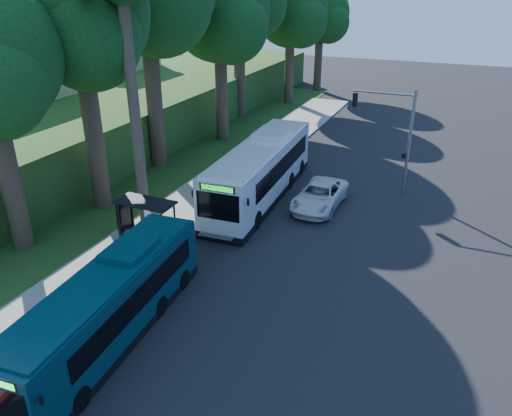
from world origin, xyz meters
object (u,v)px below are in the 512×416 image
at_px(pickup, 320,196).
at_px(bus_shelter, 144,212).
at_px(teal_bus, 110,304).
at_px(white_bus, 261,170).

bearing_deg(pickup, bus_shelter, -130.83).
relative_size(bus_shelter, teal_bus, 0.28).
bearing_deg(bus_shelter, white_bus, 67.29).
height_order(bus_shelter, white_bus, white_bus).
bearing_deg(teal_bus, bus_shelter, 111.04).
xyz_separation_m(bus_shelter, white_bus, (3.45, 8.24, 0.15)).
bearing_deg(bus_shelter, pickup, 47.90).
distance_m(bus_shelter, white_bus, 8.94).
bearing_deg(pickup, white_bus, -178.17).
bearing_deg(white_bus, bus_shelter, -115.54).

